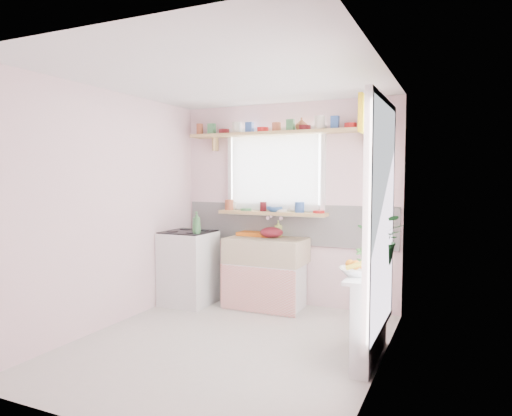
% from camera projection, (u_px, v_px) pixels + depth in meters
% --- Properties ---
extents(room, '(3.20, 3.20, 3.20)m').
position_uv_depth(room, '(321.00, 198.00, 4.74)').
color(room, beige).
rests_on(room, ground).
extents(sink_unit, '(0.95, 0.65, 1.11)m').
position_uv_depth(sink_unit, '(266.00, 272.00, 5.53)').
color(sink_unit, white).
rests_on(sink_unit, ground).
extents(cooker, '(0.58, 0.58, 0.93)m').
position_uv_depth(cooker, '(189.00, 267.00, 5.70)').
color(cooker, white).
rests_on(cooker, ground).
extents(radiator_ledge, '(0.22, 0.95, 0.78)m').
position_uv_depth(radiator_ledge, '(370.00, 315.00, 3.95)').
color(radiator_ledge, white).
rests_on(radiator_ledge, ground).
extents(windowsill, '(1.40, 0.22, 0.04)m').
position_uv_depth(windowsill, '(272.00, 213.00, 5.65)').
color(windowsill, '#DAB470').
rests_on(windowsill, room).
extents(pine_shelf, '(2.52, 0.24, 0.04)m').
position_uv_depth(pine_shelf, '(283.00, 133.00, 5.52)').
color(pine_shelf, '#DAB470').
rests_on(pine_shelf, room).
extents(shelf_crockery, '(2.47, 0.11, 0.12)m').
position_uv_depth(shelf_crockery, '(283.00, 127.00, 5.51)').
color(shelf_crockery, '#A55133').
rests_on(shelf_crockery, pine_shelf).
extents(sill_crockery, '(1.35, 0.11, 0.12)m').
position_uv_depth(sill_crockery, '(268.00, 207.00, 5.67)').
color(sill_crockery, '#A55133').
rests_on(sill_crockery, windowsill).
extents(dish_tray, '(0.45, 0.35, 0.04)m').
position_uv_depth(dish_tray, '(257.00, 233.00, 5.78)').
color(dish_tray, orange).
rests_on(dish_tray, sink_unit).
extents(colander, '(0.34, 0.34, 0.13)m').
position_uv_depth(colander, '(272.00, 232.00, 5.55)').
color(colander, maroon).
rests_on(colander, sink_unit).
extents(jade_plant, '(0.47, 0.42, 0.48)m').
position_uv_depth(jade_plant, '(382.00, 239.00, 4.25)').
color(jade_plant, '#26612A').
rests_on(jade_plant, radiator_ledge).
extents(fruit_bowl, '(0.34, 0.34, 0.06)m').
position_uv_depth(fruit_bowl, '(355.00, 272.00, 3.77)').
color(fruit_bowl, white).
rests_on(fruit_bowl, radiator_ledge).
extents(herb_pot, '(0.11, 0.08, 0.21)m').
position_uv_depth(herb_pot, '(361.00, 258.00, 3.98)').
color(herb_pot, '#326829').
rests_on(herb_pot, radiator_ledge).
extents(soap_bottle_sink, '(0.12, 0.12, 0.20)m').
position_uv_depth(soap_bottle_sink, '(278.00, 228.00, 5.65)').
color(soap_bottle_sink, '#C8DA61').
rests_on(soap_bottle_sink, sink_unit).
extents(sill_cup, '(0.16, 0.16, 0.10)m').
position_uv_depth(sill_cup, '(233.00, 206.00, 5.94)').
color(sill_cup, beige).
rests_on(sill_cup, windowsill).
extents(sill_bowl, '(0.24, 0.24, 0.06)m').
position_uv_depth(sill_bowl, '(274.00, 209.00, 5.62)').
color(sill_bowl, '#2D5692').
rests_on(sill_bowl, windowsill).
extents(shelf_vase, '(0.18, 0.18, 0.16)m').
position_uv_depth(shelf_vase, '(302.00, 124.00, 5.48)').
color(shelf_vase, brown).
rests_on(shelf_vase, pine_shelf).
extents(cooker_bottle, '(0.12, 0.12, 0.26)m').
position_uv_depth(cooker_bottle, '(197.00, 222.00, 5.43)').
color(cooker_bottle, '#3B7742').
rests_on(cooker_bottle, cooker).
extents(fruit, '(0.20, 0.14, 0.10)m').
position_uv_depth(fruit, '(356.00, 265.00, 3.77)').
color(fruit, orange).
rests_on(fruit, fruit_bowl).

